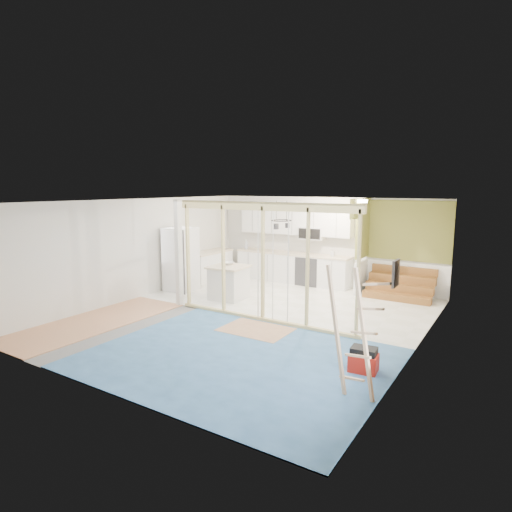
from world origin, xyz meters
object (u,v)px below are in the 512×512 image
Objects in this scene: fridge at (181,260)px; island at (229,283)px; toolbox at (364,360)px; ladder at (353,332)px.

island is (1.65, -0.04, -0.45)m from fridge.
fridge is 3.88× the size of toolbox.
island is at bearing 164.57° from ladder.
island is 5.05m from toolbox.
island is at bearing -7.75° from fridge.
ladder is (6.15, -3.34, 0.03)m from fridge.
toolbox is 1.11m from ladder.
fridge is 1.85× the size of island.
ladder reaches higher than toolbox.
fridge is 7.00m from ladder.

